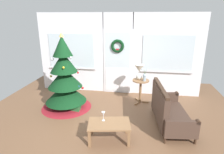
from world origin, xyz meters
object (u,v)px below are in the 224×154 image
Objects in this scene: gift_box at (76,107)px; coffee_table at (109,126)px; settee_sofa at (167,110)px; wine_glass at (103,114)px; table_lamp at (139,70)px; flower_vase at (145,77)px; christmas_tree at (65,82)px; side_table at (141,87)px.

coffee_table is at bearing -45.23° from gift_box.
settee_sofa is 1.53m from wine_glass.
table_lamp is 0.25m from flower_vase.
settee_sofa is at bearing -11.02° from christmas_tree.
flower_vase reaches higher than side_table.
settee_sofa is at bearing -64.00° from flower_vase.
table_lamp reaches higher than gift_box.
christmas_tree reaches higher than gift_box.
side_table reaches higher than gift_box.
coffee_table is (1.42, -1.29, -0.42)m from christmas_tree.
coffee_table is (-0.54, -1.96, -0.65)m from table_lamp.
christmas_tree is at bearing -161.05° from table_lamp.
table_lamp is 2.04m from wine_glass.
wine_glass is at bearing 147.74° from coffee_table.
flower_vase is at bearing 64.94° from wine_glass.
side_table is 0.49m from table_lamp.
side_table is at bearing 72.72° from coffee_table.
christmas_tree is at bearing 168.98° from settee_sofa.
gift_box is at bearing -152.38° from table_lamp.
christmas_tree is at bearing -164.88° from flower_vase.
gift_box is (-2.32, 0.33, -0.26)m from settee_sofa.
gift_box is (-1.79, -0.75, -0.69)m from flower_vase.
wine_glass is (-0.83, -1.77, -0.28)m from flower_vase.
settee_sofa is at bearing -8.18° from gift_box.
settee_sofa reaches higher than coffee_table.
side_table is at bearing 118.78° from settee_sofa.
table_lamp is 2.03m from gift_box.
christmas_tree is 2.97× the size of side_table.
flower_vase is at bearing 116.00° from settee_sofa.
settee_sofa is at bearing -61.22° from side_table.
table_lamp is at bearing 18.95° from christmas_tree.
coffee_table is at bearing -110.55° from flower_vase.
side_table reaches higher than wine_glass.
coffee_table is at bearing -147.89° from settee_sofa.
flower_vase reaches higher than settee_sofa.
table_lamp is at bearing 27.62° from gift_box.
flower_vase is at bearing 69.45° from coffee_table.
flower_vase is 2.06m from gift_box.
table_lamp reaches higher than coffee_table.
flower_vase is 1.79× the size of wine_glass.
side_table is 1.97× the size of flower_vase.
table_lamp reaches higher than settee_sofa.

